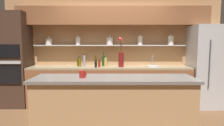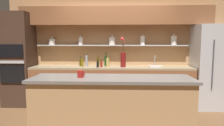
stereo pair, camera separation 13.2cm
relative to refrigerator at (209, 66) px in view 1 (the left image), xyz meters
name	(u,v)px [view 1 (the left image)]	position (x,y,z in m)	size (l,w,h in m)	color
back_wall_unit	(114,39)	(-2.19, 0.33, 0.62)	(5.20, 0.44, 2.60)	tan
back_counter_unit	(110,86)	(-2.28, 0.04, -0.47)	(3.70, 0.62, 0.92)	brown
island_counter	(114,113)	(-2.19, -1.87, -0.42)	(2.21, 0.61, 1.02)	tan
refrigerator	(209,66)	(0.00, 0.00, 0.00)	(0.81, 0.73, 1.87)	#B7B7BC
oven_tower	(16,60)	(-4.47, 0.04, 0.15)	(0.65, 0.64, 2.16)	#3D281E
flower_vase	(122,58)	(-2.01, -0.02, 0.19)	(0.12, 0.16, 0.68)	maroon
sink_fixture	(154,66)	(-1.26, 0.05, 0.01)	(0.32, 0.32, 0.25)	#B7B7BC
bottle_oil_0	(79,63)	(-3.01, 0.14, 0.07)	(0.07, 0.07, 0.22)	#47380A
bottle_sauce_1	(100,64)	(-2.50, -0.06, 0.05)	(0.05, 0.05, 0.17)	maroon
bottle_oil_2	(96,62)	(-2.59, 0.09, 0.09)	(0.06, 0.06, 0.25)	#47380A
bottle_wine_3	(104,61)	(-2.41, 0.17, 0.10)	(0.09, 0.09, 0.32)	#193814
bottle_spirit_4	(106,62)	(-2.36, -0.02, 0.09)	(0.07, 0.07, 0.25)	tan
bottle_spirit_5	(85,61)	(-2.87, 0.09, 0.11)	(0.06, 0.06, 0.29)	gray
bottle_oil_6	(81,63)	(-2.96, 0.04, 0.08)	(0.06, 0.06, 0.23)	brown
bottle_sauce_7	(96,64)	(-2.58, -0.12, 0.05)	(0.05, 0.05, 0.16)	black
coffee_mug	(83,74)	(-2.62, -1.91, 0.13)	(0.10, 0.08, 0.10)	maroon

